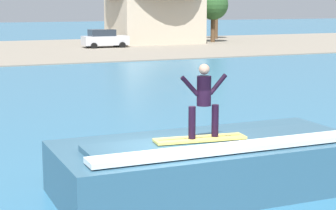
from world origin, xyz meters
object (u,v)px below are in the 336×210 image
Objects in this scene: wave_crest at (210,165)px; house_gabled_white at (154,9)px; car_far_shore at (104,39)px; tree_short_bushy at (216,0)px; surfer at (204,97)px; surfboard at (200,139)px; tree_tall_bare at (213,5)px.

house_gabled_white is (18.04, 48.23, 3.14)m from wave_crest.
car_far_shore is 19.30m from tree_short_bushy.
surfboard is at bearing 145.65° from surfer.
wave_crest is 4.34× the size of surfer.
house_gabled_white is at bearing 69.49° from wave_crest.
car_far_shore is 0.71× the size of tree_short_bushy.
tree_tall_bare reaches higher than surfer.
house_gabled_white is at bearing 69.24° from surfer.
wave_crest is at bearing -117.71° from tree_tall_bare.
tree_tall_bare reaches higher than car_far_shore.
surfboard is (-0.45, -0.34, 0.75)m from wave_crest.
surfer reaches higher than car_far_shore.
surfboard is at bearing -142.67° from wave_crest.
tree_short_bushy is (9.87, 4.08, 1.02)m from house_gabled_white.
tree_short_bushy is (28.30, 52.69, 2.46)m from surfer.
tree_tall_bare is at bearing -121.16° from tree_short_bushy.
wave_crest is 1.63× the size of car_far_shore.
car_far_shore is at bearing -153.51° from tree_short_bushy.
car_far_shore is at bearing -148.29° from house_gabled_white.
surfboard is 0.96m from surfer.
surfboard is 59.90m from tree_short_bushy.
car_far_shore is 0.75× the size of tree_tall_bare.
house_gabled_white is 10.73m from tree_short_bushy.
surfboard is at bearing -118.31° from tree_short_bushy.
house_gabled_white is (18.43, 48.62, 1.44)m from surfer.
house_gabled_white is 6.70m from tree_tall_bare.
tree_short_bushy reaches higher than surfboard.
surfer is 0.28× the size of tree_tall_bare.
surfboard reaches higher than wave_crest.
surfer is at bearing -34.35° from surfboard.
car_far_shore is (11.37, 44.26, -1.39)m from surfer.
tree_tall_bare is (24.57, 46.78, 3.55)m from wave_crest.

